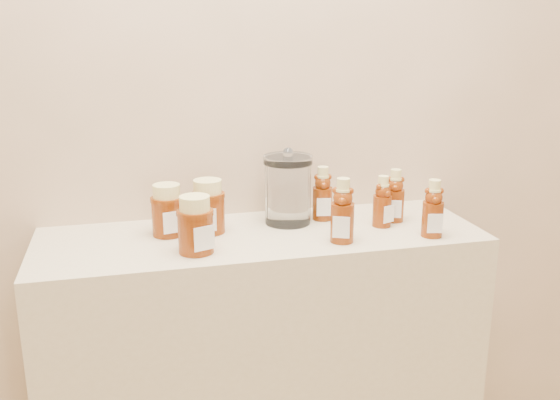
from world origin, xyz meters
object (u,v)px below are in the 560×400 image
object	(u,v)px
bear_bottle_back_left	(323,190)
glass_canister	(288,187)
display_table	(263,380)
bear_bottle_front_left	(343,206)
honey_jar_left	(167,210)

from	to	relation	value
bear_bottle_back_left	glass_canister	world-z (taller)	glass_canister
display_table	bear_bottle_front_left	size ratio (longest dim) A/B	6.24
honey_jar_left	bear_bottle_back_left	bearing A→B (deg)	-9.87
bear_bottle_back_left	bear_bottle_front_left	distance (m)	0.20
honey_jar_left	glass_canister	xyz separation A→B (m)	(0.34, 0.02, 0.04)
bear_bottle_front_left	display_table	bearing A→B (deg)	173.55
bear_bottle_front_left	honey_jar_left	size ratio (longest dim) A/B	1.38
display_table	honey_jar_left	xyz separation A→B (m)	(-0.25, 0.05, 0.52)
display_table	honey_jar_left	size ratio (longest dim) A/B	8.58
display_table	bear_bottle_front_left	distance (m)	0.59
glass_canister	bear_bottle_back_left	bearing A→B (deg)	3.98
display_table	bear_bottle_front_left	world-z (taller)	bear_bottle_front_left
honey_jar_left	glass_canister	bearing A→B (deg)	-9.84
bear_bottle_back_left	honey_jar_left	xyz separation A→B (m)	(-0.44, -0.03, -0.02)
bear_bottle_back_left	display_table	bearing A→B (deg)	-147.80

